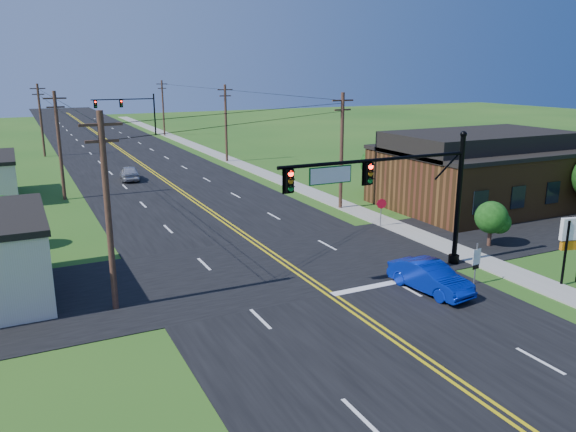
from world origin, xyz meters
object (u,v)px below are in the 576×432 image
signal_mast_far (128,108)px  stop_sign (381,207)px  signal_mast_main (393,188)px  blue_car (430,278)px  route_sign (476,261)px

signal_mast_far → stop_sign: bearing=-85.5°
signal_mast_main → blue_car: signal_mast_main is taller
signal_mast_main → route_sign: size_ratio=5.13×
signal_mast_main → stop_sign: bearing=57.5°
signal_mast_far → route_sign: signal_mast_far is taller
signal_mast_main → signal_mast_far: 72.00m
signal_mast_far → route_sign: bearing=-87.7°
blue_car → route_sign: route_sign is taller
signal_mast_main → route_sign: bearing=-43.2°
signal_mast_far → signal_mast_main: bearing=-90.1°
signal_mast_far → blue_car: size_ratio=2.44×
stop_sign → signal_mast_far: bearing=111.9°
stop_sign → route_sign: bearing=-83.0°
route_sign → stop_sign: bearing=73.3°
signal_mast_main → stop_sign: size_ratio=5.57×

